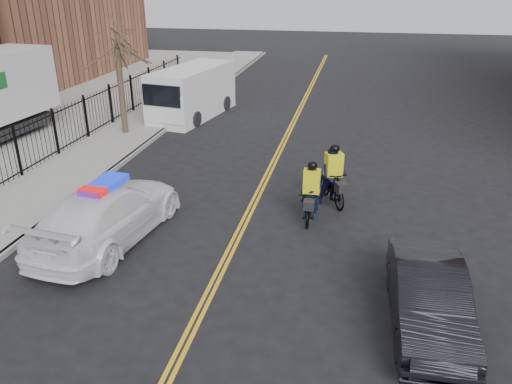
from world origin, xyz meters
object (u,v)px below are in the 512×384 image
object	(u,v)px
police_cruiser	(108,213)
dark_sedan	(429,298)
cyclist_near	(311,199)
cargo_van	(191,93)
cyclist_far	(333,180)

from	to	relation	value
police_cruiser	dark_sedan	world-z (taller)	police_cruiser
police_cruiser	cyclist_near	xyz separation A→B (m)	(5.56, 2.46, -0.15)
police_cruiser	cargo_van	size ratio (longest dim) A/B	0.90
cyclist_far	dark_sedan	bearing A→B (deg)	-93.81
cyclist_near	police_cruiser	bearing A→B (deg)	-156.64
police_cruiser	cyclist_near	world-z (taller)	cyclist_near
police_cruiser	cargo_van	distance (m)	13.65
cyclist_near	cyclist_far	distance (m)	1.48
cargo_van	cyclist_near	bearing A→B (deg)	-45.83
dark_sedan	cyclist_far	size ratio (longest dim) A/B	2.03
cyclist_far	cargo_van	bearing A→B (deg)	104.36
police_cruiser	cyclist_near	size ratio (longest dim) A/B	2.97
cargo_van	cyclist_far	bearing A→B (deg)	-40.16
cyclist_near	dark_sedan	bearing A→B (deg)	-57.94
cyclist_near	cyclist_far	xyz separation A→B (m)	(0.59, 1.35, 0.15)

